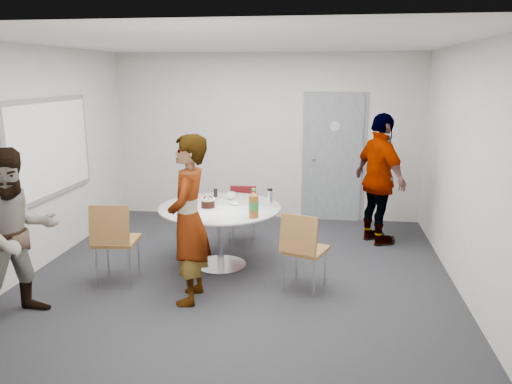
% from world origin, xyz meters
% --- Properties ---
extents(floor, '(5.00, 5.00, 0.00)m').
position_xyz_m(floor, '(0.00, 0.00, 0.00)').
color(floor, '#242428').
rests_on(floor, ground).
extents(ceiling, '(5.00, 5.00, 0.00)m').
position_xyz_m(ceiling, '(0.00, 0.00, 2.70)').
color(ceiling, silver).
rests_on(ceiling, wall_back).
extents(wall_back, '(5.00, 0.00, 5.00)m').
position_xyz_m(wall_back, '(0.00, 2.50, 1.35)').
color(wall_back, '#BBB9B2').
rests_on(wall_back, floor).
extents(wall_left, '(0.00, 5.00, 5.00)m').
position_xyz_m(wall_left, '(-2.50, 0.00, 1.35)').
color(wall_left, '#BBB9B2').
rests_on(wall_left, floor).
extents(wall_right, '(0.00, 5.00, 5.00)m').
position_xyz_m(wall_right, '(2.50, 0.00, 1.35)').
color(wall_right, '#BBB9B2').
rests_on(wall_right, floor).
extents(wall_front, '(5.00, 0.00, 5.00)m').
position_xyz_m(wall_front, '(0.00, -2.50, 1.35)').
color(wall_front, '#BBB9B2').
rests_on(wall_front, floor).
extents(door, '(1.02, 0.17, 2.12)m').
position_xyz_m(door, '(1.10, 2.48, 1.03)').
color(door, slate).
rests_on(door, wall_back).
extents(whiteboard, '(0.04, 1.90, 1.25)m').
position_xyz_m(whiteboard, '(-2.46, 0.20, 1.45)').
color(whiteboard, gray).
rests_on(whiteboard, wall_left).
extents(table, '(1.49, 1.49, 1.11)m').
position_xyz_m(table, '(-0.26, 0.17, 0.68)').
color(table, white).
rests_on(table, floor).
extents(chair_near_left, '(0.51, 0.54, 0.97)m').
position_xyz_m(chair_near_left, '(-1.35, -0.54, 0.60)').
color(chair_near_left, brown).
rests_on(chair_near_left, floor).
extents(chair_near_right, '(0.56, 0.59, 0.91)m').
position_xyz_m(chair_near_right, '(0.76, -0.44, 0.56)').
color(chair_near_right, brown).
rests_on(chair_near_right, floor).
extents(chair_far, '(0.40, 0.43, 0.81)m').
position_xyz_m(chair_far, '(-0.18, 1.16, 0.49)').
color(chair_far, maroon).
rests_on(chair_far, floor).
extents(person_main, '(0.46, 0.67, 1.78)m').
position_xyz_m(person_main, '(-0.40, -0.80, 0.89)').
color(person_main, '#A5C6EA').
rests_on(person_main, floor).
extents(person_left, '(1.02, 1.05, 1.70)m').
position_xyz_m(person_left, '(-1.95, -1.38, 0.85)').
color(person_left, white).
rests_on(person_left, floor).
extents(person_right, '(0.92, 1.17, 1.85)m').
position_xyz_m(person_right, '(1.73, 1.39, 0.92)').
color(person_right, black).
rests_on(person_right, floor).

